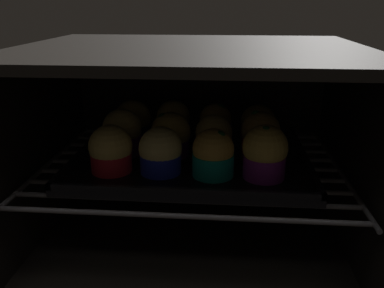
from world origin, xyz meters
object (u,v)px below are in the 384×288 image
object	(u,v)px
muffin_row0_col3	(265,153)
muffin_row2_col3	(258,126)
muffin_row1_col2	(214,138)
muffin_row2_col2	(215,124)
baking_tray	(192,158)
muffin_row1_col0	(122,133)
muffin_row0_col0	(111,151)
muffin_row2_col1	(173,122)
muffin_row0_col1	(161,152)
muffin_row1_col1	(171,136)
muffin_row2_col0	(133,121)
muffin_row1_col3	(260,136)
muffin_row0_col2	(213,154)

from	to	relation	value
muffin_row0_col3	muffin_row2_col3	size ratio (longest dim) A/B	1.13
muffin_row1_col2	muffin_row2_col2	distance (cm)	8.36
baking_tray	muffin_row1_col0	distance (cm)	13.87
muffin_row0_col0	muffin_row2_col1	bearing A→B (deg)	64.09
muffin_row0_col1	muffin_row1_col1	bearing A→B (deg)	86.01
baking_tray	muffin_row2_col2	distance (cm)	10.42
muffin_row1_col2	muffin_row2_col3	distance (cm)	12.05
baking_tray	muffin_row1_col0	xyz separation A→B (cm)	(-13.07, -0.28, 4.62)
muffin_row0_col1	muffin_row1_col1	distance (cm)	8.42
muffin_row0_col3	muffin_row2_col2	xyz separation A→B (cm)	(-8.53, 17.51, -0.56)
muffin_row0_col1	muffin_row1_col1	world-z (taller)	muffin_row1_col1
muffin_row1_col1	muffin_row1_col0	bearing A→B (deg)	-177.58
muffin_row0_col3	muffin_row1_col0	bearing A→B (deg)	161.47
muffin_row1_col2	muffin_row2_col0	distance (cm)	18.99
baking_tray	muffin_row1_col2	xyz separation A→B (cm)	(4.02, 0.27, 4.08)
muffin_row1_col1	muffin_row1_col3	distance (cm)	16.55
muffin_row0_col1	muffin_row1_col0	xyz separation A→B (cm)	(-8.49, 8.01, 0.54)
muffin_row0_col3	muffin_row0_col0	bearing A→B (deg)	178.98
muffin_row1_col2	muffin_row2_col2	world-z (taller)	muffin_row2_col2
muffin_row1_col2	muffin_row0_col2	bearing A→B (deg)	-88.47
muffin_row0_col2	muffin_row2_col1	size ratio (longest dim) A/B	0.96
muffin_row1_col0	muffin_row1_col3	size ratio (longest dim) A/B	0.99
muffin_row0_col0	muffin_row0_col1	bearing A→B (deg)	0.92
muffin_row0_col2	muffin_row0_col3	xyz separation A→B (cm)	(8.33, -0.05, 0.51)
muffin_row0_col1	muffin_row1_col0	bearing A→B (deg)	136.66
muffin_row0_col0	muffin_row1_col2	world-z (taller)	muffin_row0_col0
muffin_row0_col1	muffin_row2_col3	xyz separation A→B (cm)	(17.26, 16.95, -0.02)
muffin_row0_col2	muffin_row2_col2	distance (cm)	17.46
muffin_row0_col2	muffin_row2_col2	xyz separation A→B (cm)	(-0.21, 17.46, -0.05)
muffin_row1_col3	muffin_row2_col1	xyz separation A→B (cm)	(-17.19, 8.76, -0.20)
muffin_row1_col1	muffin_row0_col1	bearing A→B (deg)	-93.99
baking_tray	muffin_row1_col2	size ratio (longest dim) A/B	5.33
muffin_row1_col1	muffin_row2_col1	xyz separation A→B (cm)	(-0.64, 8.73, 0.17)
muffin_row0_col0	muffin_row1_col2	xyz separation A→B (cm)	(17.05, 8.69, -0.11)
muffin_row1_col0	muffin_row1_col3	world-z (taller)	muffin_row1_col3
baking_tray	muffin_row1_col3	bearing A→B (deg)	0.35
baking_tray	muffin_row2_col2	size ratio (longest dim) A/B	5.26
muffin_row0_col0	muffin_row0_col2	bearing A→B (deg)	-1.34
muffin_row0_col1	muffin_row1_col2	distance (cm)	12.14
baking_tray	muffin_row1_col1	bearing A→B (deg)	178.46
muffin_row0_col1	muffin_row1_col0	distance (cm)	11.69
muffin_row1_col3	muffin_row2_col2	xyz separation A→B (cm)	(-8.49, 8.55, -0.45)
muffin_row1_col1	muffin_row2_col3	bearing A→B (deg)	27.16
muffin_row2_col0	muffin_row2_col1	size ratio (longest dim) A/B	1.00
baking_tray	muffin_row2_col1	xyz separation A→B (cm)	(-4.64, 8.84, 4.44)
baking_tray	muffin_row2_col1	distance (cm)	10.93
baking_tray	muffin_row2_col0	xyz separation A→B (cm)	(-13.03, 8.62, 4.37)
baking_tray	muffin_row0_col3	world-z (taller)	muffin_row0_col3
muffin_row1_col0	muffin_row1_col1	size ratio (longest dim) A/B	1.07
muffin_row2_col0	muffin_row0_col3	bearing A→B (deg)	-34.33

